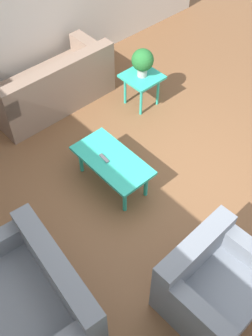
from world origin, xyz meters
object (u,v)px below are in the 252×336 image
(sofa, at_px, (52,87))
(armchair, at_px, (212,284))
(potted_plant, at_px, (143,61))
(loveseat, at_px, (36,299))
(coffee_table, at_px, (112,162))
(side_table_plant, at_px, (142,80))

(sofa, bearing_deg, armchair, 80.17)
(sofa, distance_m, potted_plant, 1.41)
(loveseat, bearing_deg, potted_plant, 125.06)
(coffee_table, bearing_deg, armchair, 171.50)
(armchair, distance_m, potted_plant, 3.18)
(coffee_table, relative_size, side_table_plant, 1.99)
(loveseat, bearing_deg, sofa, 148.10)
(loveseat, distance_m, potted_plant, 3.44)
(side_table_plant, height_order, potted_plant, potted_plant)
(loveseat, bearing_deg, armchair, 58.54)
(sofa, bearing_deg, coffee_table, 79.00)
(sofa, distance_m, loveseat, 3.24)
(sofa, xyz_separation_m, coffee_table, (-1.78, 0.34, 0.07))
(sofa, distance_m, coffee_table, 1.81)
(armchair, height_order, loveseat, same)
(sofa, distance_m, side_table_plant, 1.34)
(side_table_plant, distance_m, potted_plant, 0.33)
(armchair, xyz_separation_m, potted_plant, (2.71, -1.61, 0.45))
(sofa, relative_size, potted_plant, 4.38)
(armchair, distance_m, side_table_plant, 3.15)
(coffee_table, bearing_deg, potted_plant, -56.38)
(coffee_table, bearing_deg, loveseat, 115.62)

